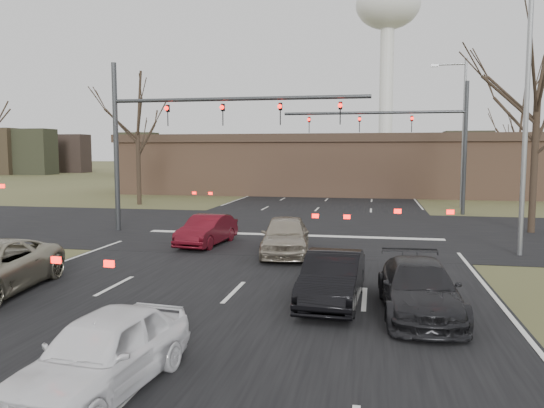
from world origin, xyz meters
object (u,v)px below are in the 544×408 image
Objects in this scene: mast_arm_near at (180,125)px; car_black_hatch at (332,278)px; car_white_sedan at (103,352)px; car_silver_ahead at (285,236)px; water_tower at (388,16)px; mast_arm_far at (417,132)px; streetlight_right_near at (521,102)px; car_red_ahead at (207,230)px; building at (356,164)px; car_charcoal_sedan at (419,289)px; streetlight_right_far at (461,125)px.

car_black_hatch is (7.93, -10.46, -4.43)m from mast_arm_near.
car_silver_ahead is at bearing 91.12° from car_white_sedan.
mast_arm_near reaches higher than car_black_hatch.
water_tower is 4.00× the size of mast_arm_far.
water_tower is 10.45× the size of car_silver_ahead.
streetlight_right_near is at bearing 53.26° from car_black_hatch.
car_silver_ahead is (3.50, -1.42, 0.11)m from car_red_ahead.
car_charcoal_sedan is at bearing -85.59° from building.
streetlight_right_near reaches higher than car_charcoal_sedan.
mast_arm_far is 5.12m from streetlight_right_far.
car_white_sedan is (-2.50, -41.13, -2.02)m from building.
car_red_ahead is at bearing 130.34° from car_black_hatch.
water_tower is at bearing 91.02° from car_black_hatch.
streetlight_right_near is 2.56× the size of car_black_hatch.
streetlight_right_far is (0.50, 17.00, 0.00)m from streetlight_right_near.
car_red_ahead is at bearing -100.10° from building.
water_tower is 10.36× the size of car_charcoal_sedan.
water_tower reaches higher than streetlight_right_far.
streetlight_right_far reaches higher than mast_arm_near.
car_silver_ahead is (-2.20, 5.95, 0.08)m from car_black_hatch.
car_silver_ahead is at bearing -169.73° from streetlight_right_near.
car_red_ahead is at bearing -54.13° from mast_arm_near.
streetlight_right_near is 2.64× the size of car_white_sedan.
mast_arm_far is 2.61× the size of car_silver_ahead.
car_charcoal_sedan is 1.01× the size of car_silver_ahead.
water_tower is 3.67× the size of mast_arm_near.
car_white_sedan is at bearing -125.37° from streetlight_right_near.
car_white_sedan is 13.29m from car_red_ahead.
streetlight_right_far is 2.64× the size of car_white_sedan.
water_tower reaches higher than car_silver_ahead.
building is 3.50× the size of mast_arm_near.
car_red_ahead is (-9.00, -110.08, -34.85)m from water_tower.
mast_arm_near is 3.20× the size of car_white_sedan.
building is at bearing 80.21° from car_silver_ahead.
streetlight_right_far reaches higher than building.
streetlight_right_far is 2.35× the size of car_silver_ahead.
car_white_sedan is 0.88× the size of car_charcoal_sedan.
car_red_ahead is at bearing 106.88° from car_white_sedan.
mast_arm_near is 14.38m from streetlight_right_near.
streetlight_right_near is at bearing -78.53° from mast_arm_far.
car_black_hatch is 1.04× the size of car_red_ahead.
mast_arm_near reaches higher than car_silver_ahead.
car_white_sedan is at bearing -108.05° from streetlight_right_far.
water_tower is at bearing 91.50° from car_red_ahead.
water_tower is 97.74m from streetlight_right_far.
streetlight_right_near is at bearing -88.53° from water_tower.
mast_arm_near is 5.86m from car_red_ahead.
car_charcoal_sedan is at bearing -100.30° from streetlight_right_far.
streetlight_right_far reaches higher than car_black_hatch.
building is 13.53m from streetlight_right_far.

